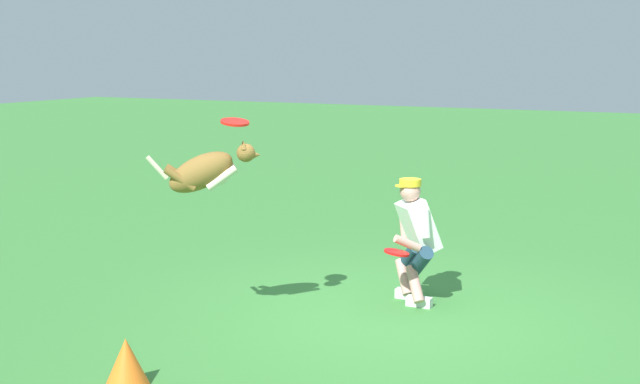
{
  "coord_description": "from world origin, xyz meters",
  "views": [
    {
      "loc": [
        -2.73,
        7.07,
        2.55
      ],
      "look_at": [
        0.71,
        0.1,
        1.22
      ],
      "focal_mm": 46.04,
      "sensor_mm": 36.0,
      "label": 1
    }
  ],
  "objects": [
    {
      "name": "training_cone",
      "position": [
        1.27,
        2.34,
        0.19
      ],
      "size": [
        0.35,
        0.35,
        0.38
      ],
      "primitive_type": "cone",
      "color": "orange",
      "rests_on": "ground_plane"
    },
    {
      "name": "person",
      "position": [
        0.01,
        -0.67,
        0.7
      ],
      "size": [
        0.57,
        0.7,
        1.29
      ],
      "rotation": [
        0.0,
        0.0,
        0.77
      ],
      "color": "silver",
      "rests_on": "ground_plane"
    },
    {
      "name": "frisbee_flying",
      "position": [
        1.23,
        0.77,
        1.93
      ],
      "size": [
        0.34,
        0.34,
        0.08
      ],
      "primitive_type": "cylinder",
      "rotation": [
        0.03,
        0.18,
        2.73
      ],
      "color": "red"
    },
    {
      "name": "ground_plane",
      "position": [
        0.0,
        0.0,
        0.0
      ],
      "size": [
        60.0,
        60.0,
        0.0
      ],
      "primitive_type": "plane",
      "color": "#3A7F38"
    },
    {
      "name": "frisbee_held",
      "position": [
        0.06,
        -0.29,
        0.61
      ],
      "size": [
        0.31,
        0.31,
        0.07
      ],
      "primitive_type": "cylinder",
      "rotation": [
        -0.16,
        -0.04,
        1.83
      ],
      "color": "red",
      "rests_on": "person"
    },
    {
      "name": "dog",
      "position": [
        1.45,
        0.93,
        1.49
      ],
      "size": [
        0.89,
        0.66,
        0.54
      ],
      "rotation": [
        0.0,
        0.0,
        3.75
      ],
      "color": "olive"
    }
  ]
}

